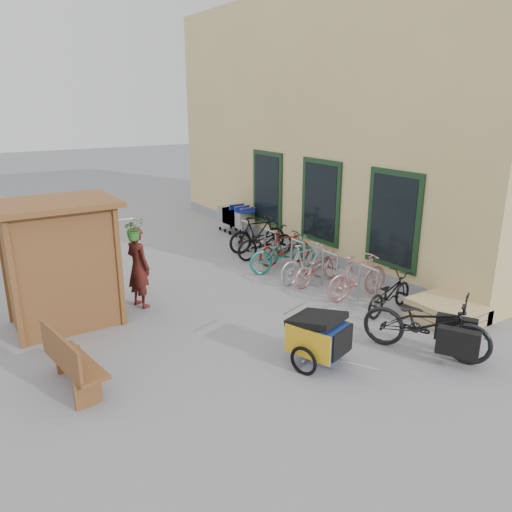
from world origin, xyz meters
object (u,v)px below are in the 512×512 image
shopping_carts (236,216)px  bike_4 (283,253)px  pallet_stack (445,311)px  bike_5 (285,248)px  child_trailer (319,335)px  kiosk (55,247)px  bike_6 (265,241)px  bike_0 (389,293)px  cargo_bike (428,324)px  bike_1 (358,276)px  bike_2 (318,267)px  bench (70,361)px  person_kiosk (138,267)px  bike_3 (306,262)px  bike_7 (258,234)px

shopping_carts → bike_4: (-0.90, -3.87, -0.10)m
pallet_stack → bike_5: bike_5 is taller
pallet_stack → child_trailer: (-3.11, 0.06, 0.30)m
kiosk → pallet_stack: 7.50m
bike_4 → bike_6: 1.22m
bike_0 → bike_6: size_ratio=0.87×
child_trailer → cargo_bike: 1.89m
bike_1 → bike_6: size_ratio=0.94×
bike_2 → bike_6: (0.08, 2.34, 0.05)m
bench → cargo_bike: 5.71m
bench → person_kiosk: size_ratio=0.87×
bike_1 → bike_5: (0.03, 2.73, -0.04)m
bench → cargo_bike: cargo_bike is taller
bike_1 → child_trailer: bearing=126.9°
cargo_bike → bike_3: size_ratio=1.40×
bike_3 → bike_6: bike_3 is taller
bike_1 → bike_3: 1.46m
bike_2 → bike_6: 2.34m
bike_3 → bike_7: size_ratio=0.91×
bike_2 → pallet_stack: bearing=-176.8°
kiosk → cargo_bike: 6.76m
bike_6 → bike_7: bike_7 is taller
pallet_stack → bike_0: bearing=121.4°
bike_0 → bike_4: (-0.33, 3.23, 0.07)m
child_trailer → bike_6: 5.84m
bench → child_trailer: size_ratio=0.95×
pallet_stack → bike_5: 4.60m
bench → child_trailer: 3.82m
bike_0 → bike_7: size_ratio=0.88×
kiosk → bike_7: kiosk is taller
child_trailer → bike_2: 3.80m
shopping_carts → bike_2: 5.06m
person_kiosk → bike_0: bearing=-142.8°
person_kiosk → bike_0: (4.14, -3.03, -0.45)m
bike_2 → bike_5: size_ratio=1.03×
bike_1 → bike_5: size_ratio=1.09×
cargo_bike → bike_5: bearing=52.6°
bike_2 → bike_5: bike_5 is taller
bike_4 → bike_5: 0.55m
bike_5 → bike_6: (-0.09, 0.78, 0.01)m
bike_5 → kiosk: bearing=104.5°
child_trailer → kiosk: bearing=111.0°
bike_3 → bike_0: bearing=-177.9°
bench → bike_6: bike_6 is taller
bike_0 → bike_6: bearing=-11.6°
kiosk → bench: 2.68m
child_trailer → bike_0: (2.55, 0.86, -0.11)m
bench → cargo_bike: bearing=-30.3°
bench → bike_0: size_ratio=0.98×
pallet_stack → person_kiosk: 6.17m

